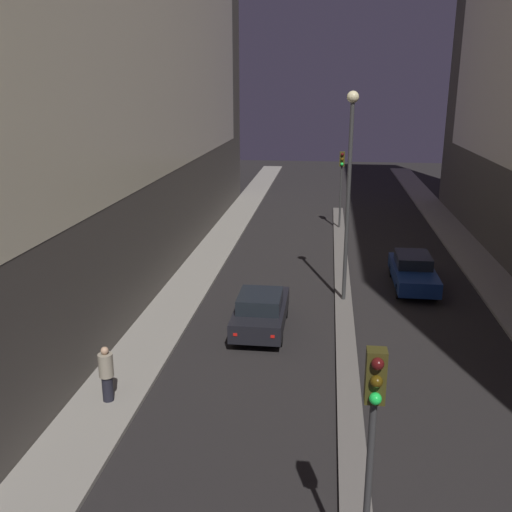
{
  "coord_description": "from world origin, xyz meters",
  "views": [
    {
      "loc": [
        -0.86,
        -4.29,
        8.88
      ],
      "look_at": [
        -4.24,
        22.53,
        0.77
      ],
      "focal_mm": 40.0,
      "sensor_mm": 36.0,
      "label": 1
    }
  ],
  "objects_px": {
    "traffic_light_near": "(373,423)",
    "car_left_lane": "(261,311)",
    "street_lamp": "(349,171)",
    "car_right_lane": "(413,271)",
    "pedestrian_on_left_sidewalk": "(106,373)",
    "traffic_light_mid": "(342,173)"
  },
  "relations": [
    {
      "from": "traffic_light_mid",
      "to": "car_left_lane",
      "type": "bearing_deg",
      "value": -101.05
    },
    {
      "from": "traffic_light_near",
      "to": "pedestrian_on_left_sidewalk",
      "type": "height_order",
      "value": "traffic_light_near"
    },
    {
      "from": "traffic_light_near",
      "to": "pedestrian_on_left_sidewalk",
      "type": "bearing_deg",
      "value": 140.08
    },
    {
      "from": "traffic_light_mid",
      "to": "street_lamp",
      "type": "distance_m",
      "value": 13.02
    },
    {
      "from": "street_lamp",
      "to": "car_right_lane",
      "type": "bearing_deg",
      "value": 36.3
    },
    {
      "from": "car_left_lane",
      "to": "pedestrian_on_left_sidewalk",
      "type": "height_order",
      "value": "pedestrian_on_left_sidewalk"
    },
    {
      "from": "street_lamp",
      "to": "pedestrian_on_left_sidewalk",
      "type": "relative_size",
      "value": 5.06
    },
    {
      "from": "traffic_light_mid",
      "to": "street_lamp",
      "type": "height_order",
      "value": "street_lamp"
    },
    {
      "from": "street_lamp",
      "to": "traffic_light_near",
      "type": "bearing_deg",
      "value": -90.0
    },
    {
      "from": "traffic_light_near",
      "to": "car_right_lane",
      "type": "xyz_separation_m",
      "value": [
        3.16,
        17.17,
        -2.9
      ]
    },
    {
      "from": "pedestrian_on_left_sidewalk",
      "to": "street_lamp",
      "type": "bearing_deg",
      "value": 52.56
    },
    {
      "from": "car_right_lane",
      "to": "street_lamp",
      "type": "bearing_deg",
      "value": -143.7
    },
    {
      "from": "traffic_light_mid",
      "to": "car_left_lane",
      "type": "xyz_separation_m",
      "value": [
        -3.16,
        -16.19,
        -2.88
      ]
    },
    {
      "from": "traffic_light_mid",
      "to": "car_left_lane",
      "type": "height_order",
      "value": "traffic_light_mid"
    },
    {
      "from": "car_right_lane",
      "to": "car_left_lane",
      "type": "bearing_deg",
      "value": -138.27
    },
    {
      "from": "traffic_light_mid",
      "to": "pedestrian_on_left_sidewalk",
      "type": "height_order",
      "value": "traffic_light_mid"
    },
    {
      "from": "street_lamp",
      "to": "car_left_lane",
      "type": "xyz_separation_m",
      "value": [
        -3.16,
        -3.32,
        -4.83
      ]
    },
    {
      "from": "car_left_lane",
      "to": "car_right_lane",
      "type": "distance_m",
      "value": 8.47
    },
    {
      "from": "traffic_light_near",
      "to": "car_left_lane",
      "type": "bearing_deg",
      "value": 105.33
    },
    {
      "from": "car_left_lane",
      "to": "street_lamp",
      "type": "bearing_deg",
      "value": 46.37
    },
    {
      "from": "traffic_light_mid",
      "to": "street_lamp",
      "type": "bearing_deg",
      "value": -90.0
    },
    {
      "from": "traffic_light_mid",
      "to": "car_right_lane",
      "type": "distance_m",
      "value": 11.39
    }
  ]
}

